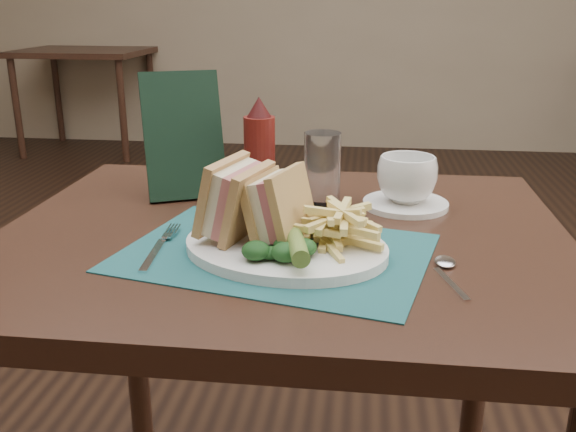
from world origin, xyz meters
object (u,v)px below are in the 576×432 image
at_px(saucer, 405,204).
at_px(coffee_cup, 407,179).
at_px(table_main, 283,427).
at_px(sandwich_half_b, 266,203).
at_px(ketchup_bottle, 260,148).
at_px(sandwich_half_a, 222,197).
at_px(check_presenter, 183,136).
at_px(drinking_glass, 322,169).
at_px(plate, 285,247).
at_px(placemat, 276,252).
at_px(table_bg_left, 88,101).

height_order(saucer, coffee_cup, coffee_cup).
xyz_separation_m(table_main, sandwich_half_b, (-0.01, -0.08, 0.45)).
bearing_deg(sandwich_half_b, ketchup_bottle, 119.38).
bearing_deg(sandwich_half_a, check_presenter, 132.98).
distance_m(saucer, check_presenter, 0.42).
height_order(sandwich_half_b, drinking_glass, drinking_glass).
bearing_deg(sandwich_half_b, saucer, 65.14).
relative_size(plate, sandwich_half_a, 2.55).
height_order(placemat, sandwich_half_b, sandwich_half_b).
xyz_separation_m(table_bg_left, placemat, (1.96, -3.74, 0.38)).
bearing_deg(table_main, sandwich_half_b, -98.59).
distance_m(placemat, plate, 0.02).
bearing_deg(coffee_cup, saucer, 0.00).
xyz_separation_m(drinking_glass, check_presenter, (-0.26, 0.03, 0.05)).
distance_m(drinking_glass, ketchup_bottle, 0.12).
height_order(placemat, sandwich_half_a, sandwich_half_a).
relative_size(sandwich_half_b, ketchup_bottle, 0.58).
relative_size(sandwich_half_a, check_presenter, 0.50).
bearing_deg(coffee_cup, drinking_glass, -178.22).
relative_size(sandwich_half_b, drinking_glass, 0.83).
distance_m(drinking_glass, check_presenter, 0.26).
height_order(table_main, ketchup_bottle, ketchup_bottle).
bearing_deg(table_bg_left, sandwich_half_a, -63.23).
xyz_separation_m(placemat, sandwich_half_b, (-0.02, 0.02, 0.07)).
xyz_separation_m(coffee_cup, ketchup_bottle, (-0.26, 0.02, 0.04)).
distance_m(plate, coffee_cup, 0.31).
height_order(drinking_glass, check_presenter, check_presenter).
height_order(sandwich_half_a, saucer, sandwich_half_a).
bearing_deg(ketchup_bottle, saucer, -5.38).
bearing_deg(saucer, coffee_cup, 0.00).
xyz_separation_m(saucer, coffee_cup, (0.00, 0.00, 0.05)).
xyz_separation_m(table_bg_left, sandwich_half_a, (1.87, -3.71, 0.45)).
height_order(table_main, drinking_glass, drinking_glass).
distance_m(sandwich_half_a, sandwich_half_b, 0.07).
bearing_deg(sandwich_half_b, table_main, 99.44).
bearing_deg(table_main, drinking_glass, 69.55).
distance_m(table_bg_left, check_presenter, 3.92).
bearing_deg(saucer, drinking_glass, -178.22).
distance_m(table_main, drinking_glass, 0.46).
xyz_separation_m(plate, coffee_cup, (0.18, 0.24, 0.04)).
relative_size(plate, coffee_cup, 2.89).
relative_size(drinking_glass, check_presenter, 0.56).
relative_size(placemat, drinking_glass, 3.30).
xyz_separation_m(sandwich_half_b, saucer, (0.21, 0.23, -0.07)).
distance_m(sandwich_half_b, drinking_glass, 0.23).
distance_m(table_bg_left, coffee_cup, 4.12).
bearing_deg(coffee_cup, ketchup_bottle, 174.62).
distance_m(table_main, sandwich_half_b, 0.45).
bearing_deg(ketchup_bottle, table_bg_left, 118.58).
height_order(drinking_glass, ketchup_bottle, ketchup_bottle).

